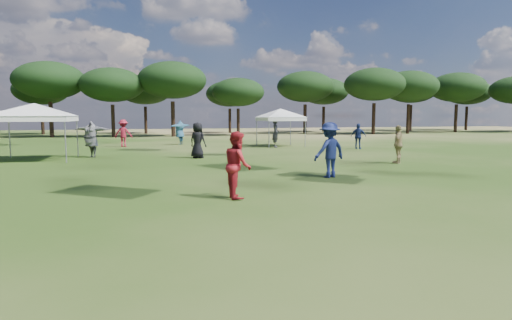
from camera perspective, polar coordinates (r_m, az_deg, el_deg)
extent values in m
cylinder|color=black|center=(46.65, -25.64, 4.87)|extent=(0.40, 0.40, 3.46)
ellipsoid|color=black|center=(46.77, -25.85, 9.54)|extent=(6.73, 6.73, 3.63)
cylinder|color=black|center=(44.89, -18.51, 4.97)|extent=(0.37, 0.37, 3.21)
ellipsoid|color=black|center=(44.99, -18.66, 9.47)|extent=(6.24, 6.24, 3.36)
cylinder|color=black|center=(44.60, -11.00, 5.38)|extent=(0.41, 0.41, 3.56)
ellipsoid|color=black|center=(44.74, -11.10, 10.40)|extent=(6.91, 6.91, 3.73)
cylinder|color=black|center=(46.10, -2.38, 5.08)|extent=(0.33, 0.33, 2.88)
ellipsoid|color=black|center=(46.16, -2.40, 9.02)|extent=(5.60, 5.60, 3.02)
cylinder|color=black|center=(51.22, 6.54, 5.44)|extent=(0.39, 0.39, 3.44)
ellipsoid|color=black|center=(51.33, 6.59, 9.67)|extent=(6.69, 6.69, 3.60)
cylinder|color=black|center=(50.85, 15.41, 5.32)|extent=(0.40, 0.40, 3.53)
ellipsoid|color=black|center=(50.97, 15.53, 9.69)|extent=(6.86, 6.86, 3.70)
cylinder|color=black|center=(53.90, 19.61, 5.18)|extent=(0.40, 0.40, 3.47)
ellipsoid|color=black|center=(54.00, 19.75, 9.23)|extent=(6.74, 6.74, 3.63)
cylinder|color=black|center=(60.81, 25.09, 5.06)|extent=(0.41, 0.41, 3.57)
ellipsoid|color=black|center=(60.92, 25.25, 8.75)|extent=(6.94, 6.94, 3.74)
cylinder|color=black|center=(54.40, -26.58, 4.71)|extent=(0.36, 0.36, 3.11)
ellipsoid|color=black|center=(54.47, -26.75, 8.31)|extent=(6.05, 6.05, 3.26)
cylinder|color=black|center=(52.78, -14.49, 5.18)|extent=(0.37, 0.37, 3.20)
ellipsoid|color=black|center=(52.87, -14.59, 8.99)|extent=(6.21, 6.21, 3.35)
cylinder|color=black|center=(52.89, -3.51, 5.24)|extent=(0.34, 0.34, 2.99)
ellipsoid|color=black|center=(52.96, -3.53, 8.81)|extent=(5.81, 5.81, 3.13)
cylinder|color=black|center=(57.47, 8.99, 5.39)|extent=(0.38, 0.38, 3.31)
ellipsoid|color=black|center=(57.56, 9.05, 9.02)|extent=(6.43, 6.43, 3.47)
cylinder|color=black|center=(64.81, 19.90, 5.31)|extent=(0.42, 0.42, 3.64)
ellipsoid|color=black|center=(64.92, 20.03, 8.84)|extent=(7.06, 7.06, 3.81)
cylinder|color=black|center=(70.11, 26.23, 5.00)|extent=(0.40, 0.40, 3.46)
ellipsoid|color=black|center=(70.19, 26.38, 8.11)|extent=(6.72, 6.72, 3.62)
cylinder|color=gray|center=(20.96, -24.07, 2.40)|extent=(0.06, 0.06, 2.03)
cylinder|color=gray|center=(24.79, -30.01, 2.59)|extent=(0.06, 0.06, 2.03)
cylinder|color=gray|center=(24.09, -22.72, 2.85)|extent=(0.06, 0.06, 2.03)
cube|color=white|center=(22.82, -27.40, 4.92)|extent=(3.49, 3.49, 0.25)
pyramid|color=white|center=(22.82, -27.49, 6.73)|extent=(6.80, 6.80, 0.60)
cylinder|color=gray|center=(28.14, 1.74, 3.58)|extent=(0.06, 0.06, 1.93)
cylinder|color=gray|center=(29.12, 6.58, 3.63)|extent=(0.06, 0.06, 1.93)
cylinder|color=gray|center=(30.60, 0.10, 3.77)|extent=(0.06, 0.06, 1.93)
cylinder|color=gray|center=(31.50, 4.61, 3.82)|extent=(0.06, 0.06, 1.93)
cube|color=white|center=(29.79, 3.27, 5.47)|extent=(2.84, 2.84, 0.25)
pyramid|color=white|center=(29.79, 3.28, 6.86)|extent=(5.62, 5.62, 0.60)
imported|color=navy|center=(14.83, 9.77, 1.33)|extent=(1.37, 1.00, 1.89)
imported|color=maroon|center=(30.48, -17.26, 3.43)|extent=(1.34, 0.98, 1.86)
imported|color=#4D4C51|center=(23.23, -21.11, 2.58)|extent=(2.16, 1.87, 1.84)
imported|color=#2E2D33|center=(28.66, 2.63, 3.60)|extent=(0.62, 0.79, 1.91)
imported|color=navy|center=(27.95, 13.50, 3.09)|extent=(0.99, 0.90, 1.62)
imported|color=#958151|center=(19.99, 18.43, 2.00)|extent=(1.03, 0.95, 1.70)
imported|color=maroon|center=(10.95, -2.47, -0.65)|extent=(0.70, 0.88, 1.72)
imported|color=navy|center=(32.02, -10.11, 3.63)|extent=(1.97, 1.95, 1.77)
imported|color=black|center=(21.50, -7.78, 2.61)|extent=(1.03, 1.00, 1.78)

